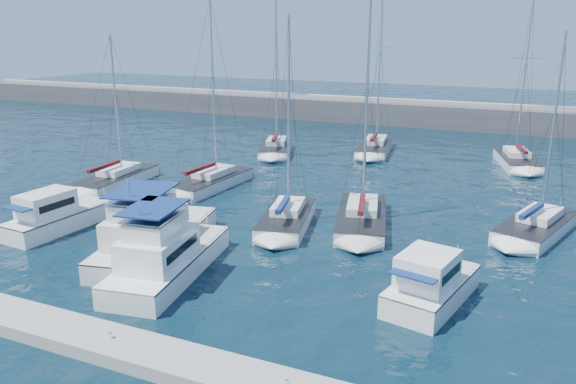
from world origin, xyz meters
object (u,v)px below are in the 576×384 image
at_px(sailboat_mid_c, 287,219).
at_px(sailboat_back_c, 517,160).
at_px(motor_yacht_port_outer, 56,217).
at_px(motor_yacht_stbd_inner, 165,258).
at_px(motor_yacht_stbd_outer, 430,286).
at_px(sailboat_mid_d, 362,218).
at_px(motor_yacht_port_inner, 153,236).
at_px(sailboat_mid_e, 536,227).
at_px(sailboat_back_a, 276,148).
at_px(sailboat_mid_a, 116,179).
at_px(sailboat_back_b, 375,147).
at_px(sailboat_mid_b, 211,181).

xyz_separation_m(sailboat_mid_c, sailboat_back_c, (13.46, 25.21, 0.02)).
relative_size(motor_yacht_port_outer, motor_yacht_stbd_inner, 0.75).
relative_size(motor_yacht_stbd_outer, sailboat_mid_d, 0.43).
height_order(motor_yacht_port_inner, sailboat_mid_e, sailboat_mid_e).
height_order(sailboat_mid_e, sailboat_back_a, sailboat_back_a).
bearing_deg(sailboat_mid_c, motor_yacht_port_outer, -166.27).
xyz_separation_m(sailboat_mid_a, sailboat_mid_e, (33.25, 1.53, 0.01)).
relative_size(motor_yacht_stbd_inner, sailboat_mid_d, 0.66).
bearing_deg(sailboat_mid_e, sailboat_mid_c, -144.00).
distance_m(motor_yacht_port_outer, sailboat_mid_c, 15.36).
height_order(sailboat_mid_a, sailboat_mid_e, sailboat_mid_e).
relative_size(sailboat_mid_c, sailboat_mid_e, 1.08).
relative_size(motor_yacht_stbd_inner, motor_yacht_stbd_outer, 1.52).
bearing_deg(sailboat_back_a, sailboat_mid_d, -70.30).
distance_m(motor_yacht_port_outer, sailboat_back_a, 27.90).
relative_size(sailboat_mid_d, sailboat_back_b, 0.85).
xyz_separation_m(sailboat_mid_b, sailboat_mid_c, (9.82, -6.25, -0.00)).
distance_m(motor_yacht_port_outer, sailboat_back_c, 42.10).
distance_m(motor_yacht_port_inner, sailboat_mid_b, 14.72).
bearing_deg(sailboat_back_b, sailboat_mid_b, -122.73).
bearing_deg(motor_yacht_port_outer, sailboat_back_a, 87.81).
bearing_deg(sailboat_mid_a, sailboat_back_a, 63.36).
bearing_deg(sailboat_mid_c, sailboat_back_a, 103.63).
distance_m(motor_yacht_port_inner, sailboat_mid_c, 9.36).
bearing_deg(sailboat_back_a, motor_yacht_port_outer, -116.15).
relative_size(motor_yacht_port_outer, sailboat_mid_c, 0.53).
height_order(motor_yacht_port_inner, sailboat_mid_a, sailboat_mid_a).
relative_size(motor_yacht_port_inner, sailboat_mid_a, 0.87).
height_order(motor_yacht_port_outer, motor_yacht_stbd_inner, motor_yacht_stbd_inner).
bearing_deg(sailboat_mid_b, sailboat_back_c, 43.40).
distance_m(motor_yacht_port_inner, sailboat_mid_d, 14.06).
height_order(sailboat_mid_a, sailboat_back_a, sailboat_back_a).
xyz_separation_m(motor_yacht_port_outer, sailboat_mid_e, (29.22, 12.17, -0.44)).
relative_size(motor_yacht_port_inner, sailboat_back_a, 0.69).
bearing_deg(motor_yacht_stbd_outer, sailboat_back_a, 139.27).
xyz_separation_m(motor_yacht_port_outer, motor_yacht_stbd_inner, (11.06, -3.14, 0.19)).
height_order(sailboat_mid_c, sailboat_back_c, sailboat_back_c).
relative_size(motor_yacht_port_outer, sailboat_back_b, 0.42).
distance_m(motor_yacht_port_inner, sailboat_back_a, 28.98).
distance_m(sailboat_mid_e, sailboat_back_a, 30.36).
bearing_deg(sailboat_mid_d, motor_yacht_port_inner, -148.68).
relative_size(motor_yacht_port_outer, sailboat_mid_a, 0.59).
distance_m(sailboat_back_a, sailboat_back_c, 24.41).
relative_size(sailboat_mid_c, sailboat_mid_d, 0.93).
xyz_separation_m(motor_yacht_port_inner, sailboat_back_b, (4.28, 33.45, -0.59)).
height_order(motor_yacht_stbd_outer, sailboat_mid_d, sailboat_mid_d).
distance_m(motor_yacht_port_inner, motor_yacht_stbd_inner, 3.54).
height_order(motor_yacht_stbd_inner, motor_yacht_stbd_outer, motor_yacht_stbd_inner).
bearing_deg(sailboat_back_c, sailboat_mid_c, -132.76).
bearing_deg(sailboat_mid_b, motor_yacht_stbd_outer, -29.11).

